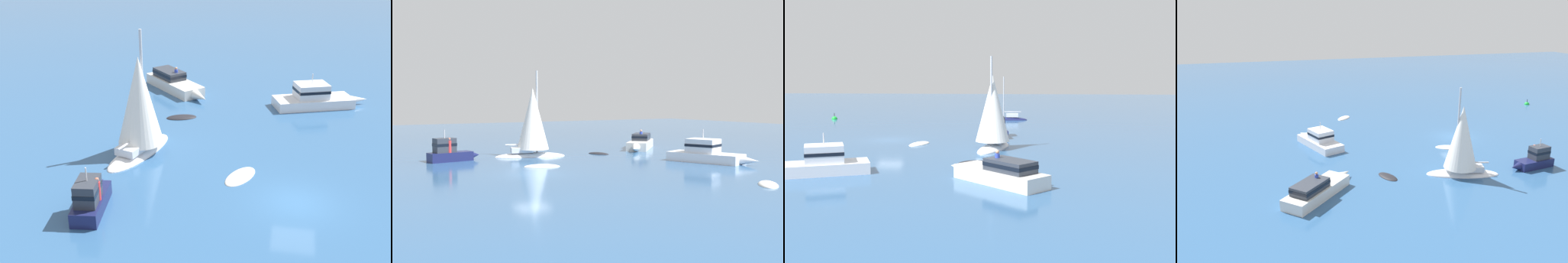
% 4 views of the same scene
% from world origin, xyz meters
% --- Properties ---
extents(ground_plane, '(160.00, 160.00, 0.00)m').
position_xyz_m(ground_plane, '(0.00, 0.00, 0.00)').
color(ground_plane, '#2D5684').
extents(launch, '(1.98, 4.85, 2.84)m').
position_xyz_m(launch, '(-10.87, -3.08, 0.82)').
color(launch, '#191E4C').
rests_on(launch, ground).
extents(skiff, '(2.77, 2.64, 0.48)m').
position_xyz_m(skiff, '(11.95, 11.18, 0.00)').
color(skiff, silver).
rests_on(skiff, ground).
extents(sloop, '(3.85, 7.08, 8.68)m').
position_xyz_m(sloop, '(-10.52, 4.74, 2.97)').
color(sloop, white).
rests_on(sloop, ground).
extents(dinghy, '(2.37, 3.24, 0.43)m').
position_xyz_m(dinghy, '(-3.44, 2.43, 0.00)').
color(dinghy, silver).
rests_on(dinghy, ground).
extents(launch_1, '(7.06, 6.92, 2.15)m').
position_xyz_m(launch_1, '(-11.49, 18.33, 0.69)').
color(launch_1, silver).
rests_on(launch_1, ground).
extents(tender, '(2.66, 1.95, 0.36)m').
position_xyz_m(tender, '(-9.27, 11.48, 0.00)').
color(tender, black).
rests_on(tender, ground).
extents(cabin_cruiser, '(8.12, 4.58, 2.87)m').
position_xyz_m(cabin_cruiser, '(1.07, 16.28, 0.76)').
color(cabin_cruiser, white).
rests_on(cabin_cruiser, ground).
extents(channel_buoy, '(0.78, 0.78, 1.24)m').
position_xyz_m(channel_buoy, '(12.23, -19.20, 0.00)').
color(channel_buoy, green).
rests_on(channel_buoy, ground).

